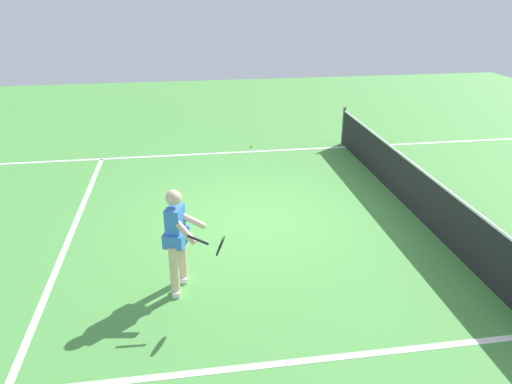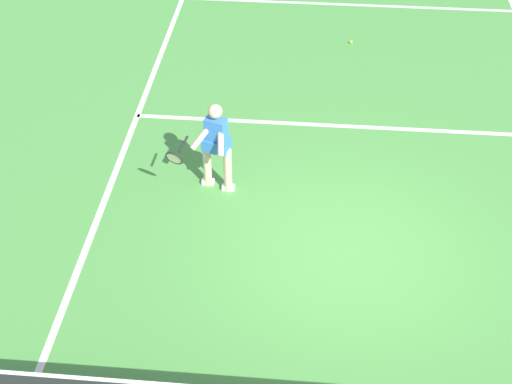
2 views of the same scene
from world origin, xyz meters
name	(u,v)px [view 2 (image 2 of 2)]	position (x,y,z in m)	size (l,w,h in m)	color
ground_plane	(349,253)	(0.00, 0.00, 0.00)	(27.89, 27.89, 0.00)	#4C9342
baseline_marking	(346,4)	(0.00, -8.23, 0.00)	(8.65, 0.10, 0.01)	white
service_line_marking	(347,126)	(0.00, -3.25, 0.00)	(7.65, 0.10, 0.01)	white
sideline_right_marking	(91,237)	(3.82, 0.00, 0.00)	(0.10, 19.45, 0.01)	white
tennis_player	(215,145)	(2.10, -1.32, 0.85)	(0.97, 0.87, 1.55)	beige
tennis_ball_mid	(351,42)	(-0.09, -6.36, 0.03)	(0.07, 0.07, 0.07)	#D1E533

